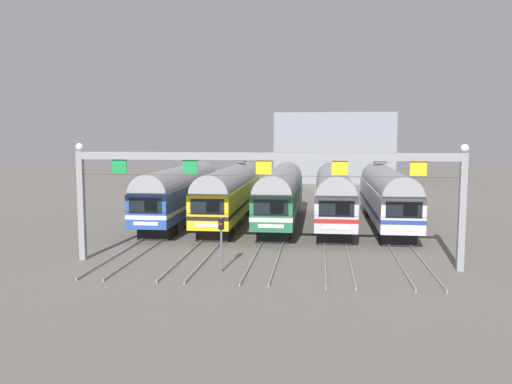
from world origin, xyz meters
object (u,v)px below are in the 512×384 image
Objects in this scene: catenary_gantry at (264,174)px; yard_signal_mast at (221,234)px; commuter_train_green at (281,193)px; commuter_train_yellow at (230,192)px; commuter_train_stainless at (333,193)px; commuter_train_blue at (180,191)px; commuter_train_silver at (387,194)px.

yard_signal_mast is at bearing -139.18° from catenary_gantry.
yard_signal_mast is at bearing -97.89° from commuter_train_green.
commuter_train_stainless is at bearing -0.03° from commuter_train_yellow.
catenary_gantry is 4.23m from yard_signal_mast.
commuter_train_blue is 16.15m from catenary_gantry.
commuter_train_green is 0.81× the size of catenary_gantry.
commuter_train_silver is at bearing 55.30° from yard_signal_mast.
commuter_train_green is 13.74m from catenary_gantry.
commuter_train_blue is 6.01× the size of yard_signal_mast.
catenary_gantry reaches higher than commuter_train_green.
commuter_train_blue is at bearing -179.94° from commuter_train_yellow.
commuter_train_green is 1.00× the size of commuter_train_silver.
yard_signal_mast is (-10.62, -15.33, -0.59)m from commuter_train_silver.
commuter_train_green is at bearing 0.00° from commuter_train_blue.
catenary_gantry is 7.39× the size of yard_signal_mast.
catenary_gantry reaches higher than commuter_train_stainless.
commuter_train_yellow and commuter_train_silver have the same top height.
commuter_train_green is (8.49, 0.00, 0.00)m from commuter_train_blue.
yard_signal_mast is at bearing -67.43° from commuter_train_blue.
commuter_train_blue is at bearing -179.99° from commuter_train_silver.
commuter_train_green is at bearing -179.97° from commuter_train_silver.
commuter_train_green is 1.00× the size of commuter_train_stainless.
yard_signal_mast is (6.37, -15.33, -0.59)m from commuter_train_blue.
yard_signal_mast is at bearing -124.70° from commuter_train_silver.
commuter_train_blue is 12.74m from commuter_train_stainless.
commuter_train_blue is 8.49m from commuter_train_green.
yard_signal_mast is (-2.12, -1.83, -3.16)m from catenary_gantry.
commuter_train_green is 8.49m from commuter_train_silver.
catenary_gantry reaches higher than commuter_train_blue.
commuter_train_stainless is at bearing 72.53° from catenary_gantry.
commuter_train_blue is 16.99m from commuter_train_silver.
commuter_train_yellow reaches higher than commuter_train_green.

